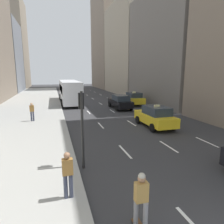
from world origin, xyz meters
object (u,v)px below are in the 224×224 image
object	(u,v)px
skateboarder	(141,199)
traffic_light_pole	(82,117)
taxi_lead	(133,98)
pedestrian_near_curb	(68,173)
pedestrian_far_walking	(32,111)
sedan_black_near	(120,102)
city_bus	(69,91)
taxi_second	(155,116)

from	to	relation	value
skateboarder	traffic_light_pole	distance (m)	4.63
taxi_lead	pedestrian_near_curb	world-z (taller)	taxi_lead
traffic_light_pole	pedestrian_near_curb	bearing A→B (deg)	-109.42
taxi_lead	skateboarder	xyz separation A→B (m)	(-8.56, -21.27, 0.08)
taxi_lead	skateboarder	world-z (taller)	taxi_lead
pedestrian_far_walking	traffic_light_pole	xyz separation A→B (m)	(3.08, -9.95, 1.34)
skateboarder	pedestrian_near_curb	xyz separation A→B (m)	(-1.84, 1.88, 0.10)
sedan_black_near	pedestrian_near_curb	distance (m)	18.53
skateboarder	taxi_lead	bearing A→B (deg)	68.08
pedestrian_far_walking	traffic_light_pole	world-z (taller)	traffic_light_pole
pedestrian_far_walking	traffic_light_pole	bearing A→B (deg)	-72.80
skateboarder	traffic_light_pole	xyz separation A→B (m)	(-0.99, 4.29, 1.45)
city_bus	pedestrian_near_curb	bearing A→B (deg)	-94.77
sedan_black_near	skateboarder	xyz separation A→B (m)	(-5.76, -18.78, 0.08)
city_bus	pedestrian_near_curb	world-z (taller)	city_bus
taxi_lead	taxi_second	bearing A→B (deg)	-103.74
skateboarder	pedestrian_far_walking	distance (m)	14.81
skateboarder	pedestrian_near_curb	size ratio (longest dim) A/B	1.06
sedan_black_near	skateboarder	size ratio (longest dim) A/B	2.79
taxi_lead	sedan_black_near	xyz separation A→B (m)	(-2.80, -2.50, -0.00)
taxi_second	pedestrian_near_curb	distance (m)	11.00
taxi_lead	skateboarder	size ratio (longest dim) A/B	2.52
taxi_second	city_bus	bearing A→B (deg)	109.48
taxi_second	sedan_black_near	xyz separation A→B (m)	(0.00, 8.95, -0.00)
taxi_second	pedestrian_far_walking	bearing A→B (deg)	155.80
city_bus	traffic_light_pole	world-z (taller)	traffic_light_pole
sedan_black_near	traffic_light_pole	world-z (taller)	traffic_light_pole
taxi_lead	pedestrian_far_walking	bearing A→B (deg)	-150.89
pedestrian_far_walking	traffic_light_pole	distance (m)	10.50
pedestrian_near_curb	pedestrian_far_walking	bearing A→B (deg)	100.22
traffic_light_pole	pedestrian_far_walking	bearing A→B (deg)	107.20
skateboarder	pedestrian_near_curb	distance (m)	2.63
taxi_second	pedestrian_near_curb	bearing A→B (deg)	-133.73
city_bus	skateboarder	xyz separation A→B (m)	(-0.15, -25.69, -0.82)
pedestrian_far_walking	traffic_light_pole	size ratio (longest dim) A/B	0.46
taxi_second	pedestrian_near_curb	size ratio (longest dim) A/B	2.67
taxi_second	sedan_black_near	bearing A→B (deg)	90.00
taxi_lead	traffic_light_pole	size ratio (longest dim) A/B	1.22
traffic_light_pole	skateboarder	bearing A→B (deg)	-77.04
sedan_black_near	traffic_light_pole	xyz separation A→B (m)	(-6.75, -14.49, 1.53)
sedan_black_near	city_bus	size ratio (longest dim) A/B	0.42
sedan_black_near	city_bus	xyz separation A→B (m)	(-5.61, 6.91, 0.91)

